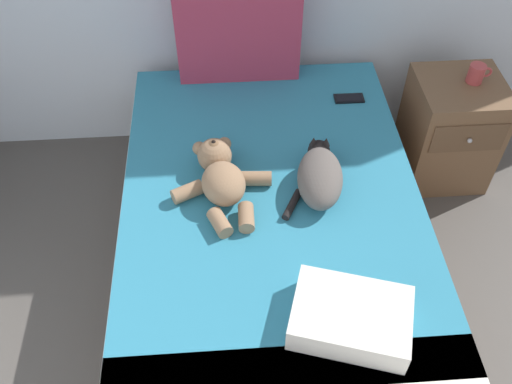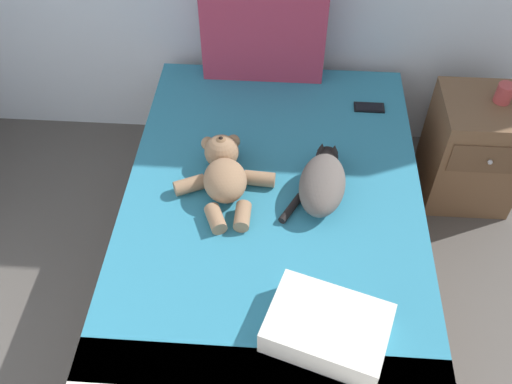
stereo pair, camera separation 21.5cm
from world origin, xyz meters
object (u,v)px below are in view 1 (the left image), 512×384
Objects in this scene: nightstand at (449,130)px; mug at (477,73)px; cat at (320,175)px; patterned_cushion at (238,32)px; cell_phone at (349,98)px; bed at (271,238)px; teddy_bear at (221,176)px; throw_pillow at (351,318)px.

mug reaches higher than nightstand.
patterned_cushion is at bearing 109.47° from cat.
cell_phone is (0.54, -0.25, -0.25)m from patterned_cushion.
nightstand reaches higher than bed.
cat is 1.04m from nightstand.
teddy_bear reaches higher than nightstand.
patterned_cushion reaches higher than bed.
mug reaches higher than throw_pillow.
teddy_bear reaches higher than throw_pillow.
cat reaches higher than throw_pillow.
throw_pillow is (0.42, -0.69, -0.01)m from teddy_bear.
cat reaches higher than bed.
mug is (0.87, 0.60, 0.05)m from cat.
mug is at bearing 22.09° from nightstand.
throw_pillow is at bearing -122.90° from nightstand.
mug reaches higher than cat.
cell_phone is 0.61m from nightstand.
cell_phone is at bearing 79.45° from throw_pillow.
mug is (0.62, 0.01, 0.11)m from cell_phone.
mug is (0.06, 0.02, 0.35)m from nightstand.
throw_pillow is (0.01, -0.67, -0.02)m from cat.
mug is at bearing 31.35° from bed.
teddy_bear is 0.87m from cell_phone.
throw_pillow reaches higher than bed.
patterned_cushion is at bearing 95.94° from bed.
throw_pillow is at bearing -89.22° from cat.
cat is 3.49× the size of mug.
bed is at bearing -21.28° from teddy_bear.
cell_phone is 1.24× the size of mug.
nightstand is (1.22, 0.55, -0.30)m from teddy_bear.
patterned_cushion is (-0.09, 0.90, 0.52)m from bed.
patterned_cushion reaches higher than throw_pillow.
cat is (0.20, 0.06, 0.34)m from bed.
throw_pillow is at bearing -78.52° from patterned_cushion.
teddy_bear is (-0.12, -0.81, -0.18)m from patterned_cushion.
bed is 4.72× the size of cat.
mug is at bearing 34.48° from cat.
patterned_cushion reaches higher than nightstand.
cell_phone is at bearing -24.99° from patterned_cushion.
throw_pillow is (-0.23, -1.25, 0.05)m from cell_phone.
teddy_bear is 1.37m from nightstand.
mug reaches higher than teddy_bear.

